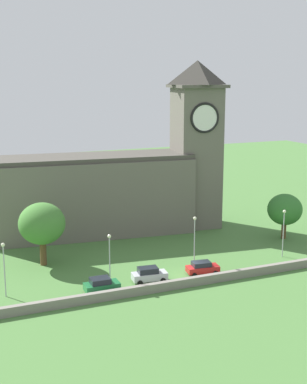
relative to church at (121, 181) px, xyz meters
The scene contains 12 objects.
ground_plane 11.12m from the church, 80.42° to the right, with size 200.00×200.00×0.00m, color #477538.
church is the anchor object (origin of this frame).
quay_barrier 26.66m from the church, 87.24° to the right, with size 54.66×0.70×1.08m, color gray.
car_green 26.56m from the church, 114.99° to the right, with size 4.11×2.38×1.79m.
car_silver 23.92m from the church, 101.24° to the right, with size 4.43×2.48×1.90m.
car_red 23.80m from the church, 82.75° to the right, with size 4.31×2.49×1.66m.
streetlamp_west_end 29.43m from the church, 136.66° to the right, with size 0.44×0.44×6.41m.
streetlamp_west_mid 23.45m from the church, 113.17° to the right, with size 0.44×0.44×6.31m.
streetlamp_central 20.69m from the church, 81.99° to the right, with size 0.44×0.44×7.00m.
streetlamp_east_mid 26.71m from the church, 51.94° to the right, with size 0.44×0.44×6.72m.
tree_churchyard 25.95m from the church, 32.14° to the right, with size 5.33×5.33×7.01m.
tree_riverside_west 18.87m from the church, 143.55° to the right, with size 6.14×6.14×8.47m.
Camera 1 is at (-29.53, -57.63, 24.76)m, focal length 50.62 mm.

